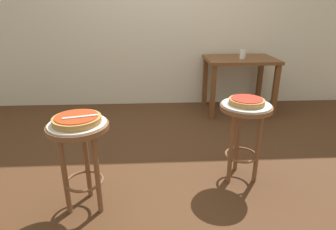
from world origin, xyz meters
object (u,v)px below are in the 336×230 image
pizza_foreground (77,120)px  dining_table (240,68)px  serving_plate_middle (246,105)px  pizza_server_knife (80,117)px  stool_foreground (80,147)px  cup_near_edge (242,55)px  pizza_middle (247,101)px  serving_plate_foreground (77,124)px  stool_middle (244,125)px  condiment_shaker (244,55)px

pizza_foreground → dining_table: dining_table is taller
serving_plate_middle → pizza_server_knife: pizza_server_knife is taller
stool_foreground → pizza_server_knife: bearing=-33.7°
pizza_foreground → cup_near_edge: (1.63, 1.85, 0.11)m
pizza_middle → cup_near_edge: size_ratio=2.43×
stool_foreground → serving_plate_foreground: (-0.00, 0.00, 0.17)m
stool_foreground → serving_plate_middle: 1.25m
serving_plate_middle → cup_near_edge: (0.43, 1.54, 0.13)m
pizza_middle → dining_table: (0.43, 1.62, -0.08)m
dining_table → stool_foreground: bearing=-130.3°
serving_plate_foreground → pizza_server_knife: size_ratio=1.69×
pizza_middle → dining_table: dining_table is taller
serving_plate_foreground → cup_near_edge: bearing=48.6°
pizza_foreground → serving_plate_middle: (1.20, 0.31, -0.03)m
serving_plate_foreground → stool_middle: serving_plate_foreground is taller
stool_foreground → condiment_shaker: bearing=48.9°
dining_table → pizza_server_knife: bearing=-129.5°
stool_middle → pizza_server_knife: bearing=-164.4°
serving_plate_middle → dining_table: dining_table is taller
stool_middle → condiment_shaker: (0.48, 1.62, 0.28)m
pizza_server_knife → serving_plate_foreground: bearing=131.6°
stool_foreground → pizza_middle: size_ratio=2.38×
pizza_middle → condiment_shaker: condiment_shaker is taller
pizza_server_knife → dining_table: bearing=35.8°
stool_foreground → pizza_foreground: (0.00, 0.00, 0.20)m
serving_plate_foreground → pizza_server_knife: 0.07m
serving_plate_foreground → pizza_foreground: size_ratio=1.20×
dining_table → cup_near_edge: cup_near_edge is taller
pizza_foreground → cup_near_edge: size_ratio=2.81×
cup_near_edge → pizza_server_knife: bearing=-130.6°
stool_middle → serving_plate_middle: serving_plate_middle is taller
serving_plate_foreground → pizza_foreground: 0.03m
pizza_foreground → stool_foreground: bearing=-90.0°
stool_foreground → condiment_shaker: condiment_shaker is taller
serving_plate_foreground → serving_plate_middle: bearing=14.3°
pizza_foreground → cup_near_edge: cup_near_edge is taller
condiment_shaker → pizza_server_knife: size_ratio=0.35×
pizza_server_knife → cup_near_edge: bearing=34.7°
pizza_middle → dining_table: size_ratio=0.30×
stool_foreground → cup_near_edge: (1.63, 1.85, 0.30)m
stool_middle → dining_table: (0.43, 1.62, 0.12)m
pizza_server_knife → pizza_middle: bearing=0.9°
pizza_foreground → dining_table: 2.53m
stool_foreground → pizza_middle: (1.20, 0.31, 0.20)m
stool_foreground → pizza_middle: pizza_middle is taller
pizza_middle → pizza_server_knife: 1.22m
serving_plate_middle → condiment_shaker: bearing=73.6°
pizza_server_knife → stool_middle: bearing=0.9°
condiment_shaker → serving_plate_middle: bearing=-106.4°
cup_near_edge → pizza_server_knife: 2.46m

